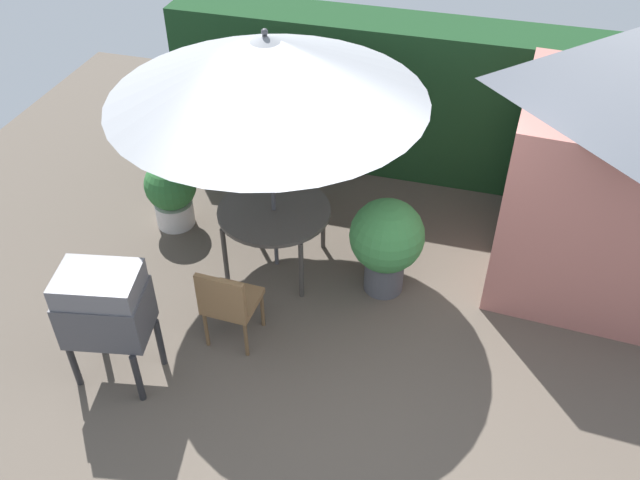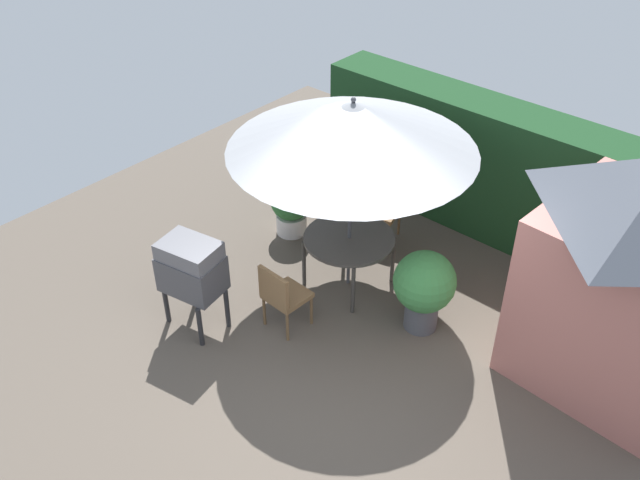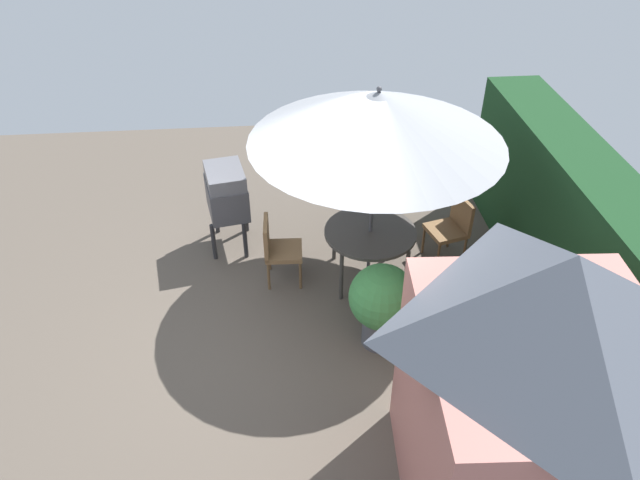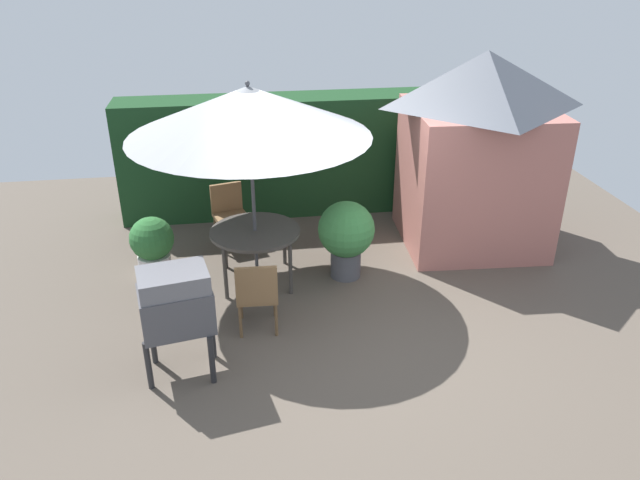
{
  "view_description": "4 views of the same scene",
  "coord_description": "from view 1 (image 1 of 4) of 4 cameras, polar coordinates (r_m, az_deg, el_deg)",
  "views": [
    {
      "loc": [
        1.08,
        -3.98,
        4.86
      ],
      "look_at": [
        -0.2,
        0.53,
        1.0
      ],
      "focal_mm": 38.26,
      "sensor_mm": 36.0,
      "label": 1
    },
    {
      "loc": [
        3.57,
        -4.38,
        5.86
      ],
      "look_at": [
        -0.79,
        0.56,
        1.07
      ],
      "focal_mm": 39.49,
      "sensor_mm": 36.0,
      "label": 2
    },
    {
      "loc": [
        5.12,
        0.04,
        5.09
      ],
      "look_at": [
        -0.55,
        0.53,
        0.86
      ],
      "focal_mm": 33.72,
      "sensor_mm": 36.0,
      "label": 3
    },
    {
      "loc": [
        -1.08,
        -5.87,
        4.07
      ],
      "look_at": [
        -0.15,
        0.4,
        0.93
      ],
      "focal_mm": 34.24,
      "sensor_mm": 36.0,
      "label": 4
    }
  ],
  "objects": [
    {
      "name": "ground_plane",
      "position": [
        6.38,
        0.42,
        -10.22
      ],
      "size": [
        11.0,
        11.0,
        0.0
      ],
      "primitive_type": "plane",
      "color": "brown"
    },
    {
      "name": "potted_plant_by_grill",
      "position": [
        6.7,
        5.59,
        -0.06
      ],
      "size": [
        0.74,
        0.74,
        1.05
      ],
      "color": "#4C4C51",
      "rests_on": "ground"
    },
    {
      "name": "hedge_backdrop",
      "position": [
        8.52,
        6.88,
        11.76
      ],
      "size": [
        5.7,
        0.76,
        1.88
      ],
      "color": "#193D1E",
      "rests_on": "ground"
    },
    {
      "name": "chair_near_shed",
      "position": [
        6.23,
        -7.69,
        -5.13
      ],
      "size": [
        0.48,
        0.48,
        0.9
      ],
      "color": "olive",
      "rests_on": "ground"
    },
    {
      "name": "bbq_grill",
      "position": [
        5.95,
        -17.59,
        -5.31
      ],
      "size": [
        0.78,
        0.62,
        1.2
      ],
      "color": "#47474C",
      "rests_on": "ground"
    },
    {
      "name": "patio_umbrella",
      "position": [
        6.11,
        -4.5,
        14.14
      ],
      "size": [
        2.91,
        2.91,
        2.61
      ],
      "color": "#4C4C51",
      "rests_on": "ground"
    },
    {
      "name": "garden_shed",
      "position": [
        6.95,
        23.77,
        6.1
      ],
      "size": [
        2.13,
        2.0,
        2.76
      ],
      "color": "#B26B60",
      "rests_on": "ground"
    },
    {
      "name": "patio_table",
      "position": [
        6.94,
        -3.84,
        2.19
      ],
      "size": [
        1.15,
        1.15,
        0.73
      ],
      "color": "#47423D",
      "rests_on": "ground"
    },
    {
      "name": "chair_far_side",
      "position": [
        8.0,
        -3.31,
        6.56
      ],
      "size": [
        0.57,
        0.57,
        0.9
      ],
      "color": "olive",
      "rests_on": "ground"
    },
    {
      "name": "potted_plant_by_shed",
      "position": [
        7.8,
        -12.33,
        4.02
      ],
      "size": [
        0.58,
        0.58,
        0.83
      ],
      "color": "silver",
      "rests_on": "ground"
    }
  ]
}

